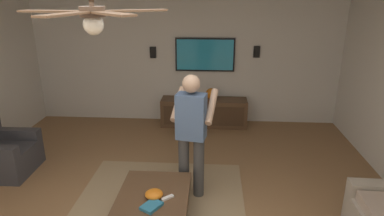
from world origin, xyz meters
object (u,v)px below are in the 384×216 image
person_standing (192,129)px  wall_speaker_left (257,52)px  vase_round (211,94)px  wall_speaker_right (153,52)px  bowl (154,194)px  tv (205,55)px  armchair (2,155)px  coffee_table (154,201)px  book (152,206)px  ceiling_fan (92,15)px  media_console (204,112)px  remote_white (167,198)px

person_standing → wall_speaker_left: (2.72, -1.09, 0.53)m
vase_round → wall_speaker_right: bearing=79.1°
bowl → vase_round: vase_round is taller
tv → wall_speaker_left: (0.01, -1.01, 0.07)m
person_standing → armchair: bearing=92.8°
coffee_table → book: bearing=-174.2°
armchair → vase_round: size_ratio=3.74×
armchair → vase_round: (2.10, -3.08, 0.38)m
vase_round → ceiling_fan: 4.24m
media_console → wall_speaker_left: wall_speaker_left is taller
wall_speaker_left → armchair: bearing=120.5°
media_console → book: media_console is taller
bowl → vase_round: 3.28m
armchair → book: bearing=-28.4°
tv → remote_white: size_ratio=7.79×
coffee_table → book: size_ratio=4.55×
wall_speaker_left → vase_round: bearing=104.7°
media_console → wall_speaker_right: size_ratio=7.73×
media_console → book: size_ratio=7.73×
bowl → vase_round: size_ratio=0.91×
person_standing → remote_white: person_standing is taller
vase_round → wall_speaker_right: (0.23, 1.18, 0.77)m
wall_speaker_right → wall_speaker_left: bearing=-90.0°
remote_white → vase_round: size_ratio=0.68×
person_standing → tv: bearing=8.9°
coffee_table → wall_speaker_right: 3.59m
book → ceiling_fan: 2.04m
coffee_table → person_standing: 0.99m
coffee_table → remote_white: bearing=-116.8°
coffee_table → wall_speaker_right: (3.36, 0.56, 1.13)m
ceiling_fan → vase_round: bearing=-13.7°
media_console → ceiling_fan: (-3.73, 0.77, 2.13)m
armchair → ceiling_fan: ceiling_fan is taller
vase_round → armchair: bearing=124.3°
wall_speaker_left → wall_speaker_right: 2.04m
coffee_table → wall_speaker_right: wall_speaker_right is taller
media_console → wall_speaker_right: 1.57m
tv → ceiling_fan: (-3.97, 0.77, 1.01)m
tv → remote_white: (-3.44, 0.30, -0.98)m
bowl → wall_speaker_right: 3.63m
person_standing → vase_round: bearing=5.5°
ceiling_fan → media_console: bearing=-11.7°
vase_round → wall_speaker_right: wall_speaker_right is taller
armchair → wall_speaker_right: (2.32, -1.90, 1.15)m
tv → bowl: size_ratio=5.83×
remote_white → wall_speaker_left: size_ratio=0.68×
coffee_table → bowl: size_ratio=4.99×
coffee_table → wall_speaker_left: 3.86m
book → wall_speaker_left: 4.04m
bowl → book: bearing=-179.0°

